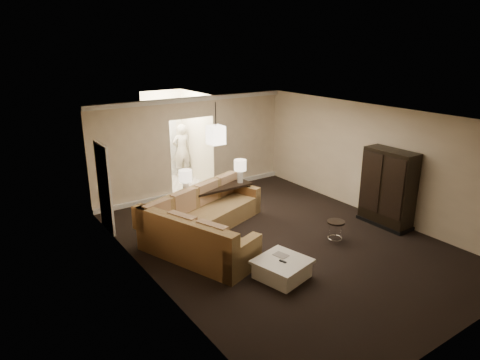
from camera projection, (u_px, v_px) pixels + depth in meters
ground at (280, 241)px, 9.58m from camera, size 8.00×8.00×0.00m
wall_back at (193, 146)px, 12.28m from camera, size 6.00×0.04×2.80m
wall_front at (465, 256)px, 6.01m from camera, size 6.00×0.04×2.80m
wall_left at (151, 212)px, 7.53m from camera, size 0.04×8.00×2.80m
wall_right at (374, 161)px, 10.76m from camera, size 0.04×8.00×2.80m
ceiling at (284, 117)px, 8.71m from camera, size 6.00×8.00×0.02m
crown_molding at (192, 99)px, 11.82m from camera, size 6.00×0.10×0.12m
baseboard at (195, 190)px, 12.65m from camera, size 6.00×0.10×0.12m
side_door at (104, 188)px, 9.84m from camera, size 0.05×0.90×2.10m
foyer at (172, 141)px, 13.36m from camera, size 1.44×2.02×2.80m
sectional_sofa at (206, 223)px, 9.57m from camera, size 3.48×3.50×0.99m
coffee_table at (282, 268)px, 8.06m from camera, size 1.09×1.09×0.38m
console_table at (215, 200)px, 10.73m from camera, size 2.05×0.48×0.79m
armoire at (388, 190)px, 10.19m from camera, size 0.56×1.30×1.87m
drink_table at (336, 227)px, 9.45m from camera, size 0.40×0.40×0.49m
table_lamp_left at (186, 178)px, 10.07m from camera, size 0.32×0.32×0.60m
table_lamp_right at (240, 167)px, 10.94m from camera, size 0.32×0.32×0.60m
pendant_light at (216, 135)px, 11.09m from camera, size 0.38×0.38×1.09m
person at (182, 148)px, 13.91m from camera, size 0.76×0.56×1.93m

